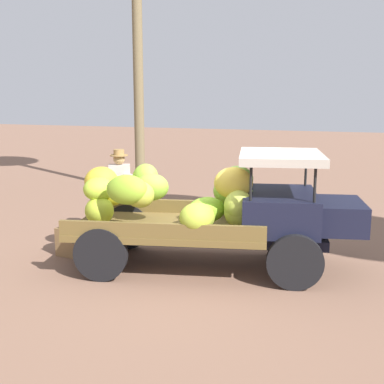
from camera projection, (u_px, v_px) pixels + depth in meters
The scene contains 5 objects.
ground_plane at pixel (210, 262), 8.25m from camera, with size 60.00×60.00×0.00m, color #835E4A.
truck at pixel (219, 209), 7.81m from camera, with size 4.64×2.44×1.84m.
farmer at pixel (120, 188), 9.52m from camera, with size 0.57×0.54×1.69m.
wooden_crate at pixel (74, 240), 8.60m from camera, with size 0.44×0.46×0.49m, color olive.
loose_banana_bunch at pixel (201, 223), 10.13m from camera, with size 0.48×0.40×0.29m, color #88B037.
Camera 1 is at (2.19, -7.57, 2.72)m, focal length 47.05 mm.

